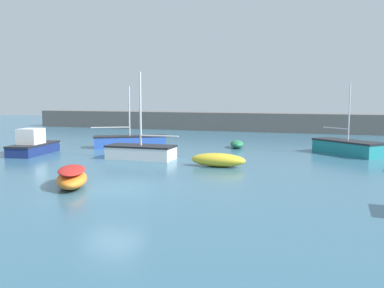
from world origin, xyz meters
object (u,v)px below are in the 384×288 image
(dinghy_near_pier, at_px, (237,144))
(mooring_buoy_yellow, at_px, (58,143))
(rowboat_with_red_cover, at_px, (72,177))
(sailboat_tall_mast, at_px, (141,151))
(sailboat_short_mast, at_px, (348,147))
(rowboat_blue_near, at_px, (218,160))
(motorboat_with_cabin, at_px, (33,145))
(sailboat_twin_hulled, at_px, (130,141))

(dinghy_near_pier, relative_size, mooring_buoy_yellow, 5.41)
(dinghy_near_pier, bearing_deg, rowboat_with_red_cover, 151.29)
(sailboat_tall_mast, xyz_separation_m, sailboat_short_mast, (12.77, 6.59, 0.03))
(rowboat_blue_near, height_order, mooring_buoy_yellow, rowboat_blue_near)
(rowboat_blue_near, height_order, sailboat_short_mast, sailboat_short_mast)
(rowboat_with_red_cover, bearing_deg, sailboat_short_mast, 111.12)
(rowboat_blue_near, xyz_separation_m, dinghy_near_pier, (-1.05, 9.27, -0.09))
(motorboat_with_cabin, distance_m, dinghy_near_pier, 15.24)
(dinghy_near_pier, bearing_deg, rowboat_blue_near, 170.04)
(rowboat_blue_near, bearing_deg, mooring_buoy_yellow, 157.56)
(rowboat_blue_near, bearing_deg, sailboat_twin_hulled, 142.75)
(dinghy_near_pier, bearing_deg, mooring_buoy_yellow, 85.41)
(rowboat_blue_near, xyz_separation_m, rowboat_with_red_cover, (-4.72, -7.54, 0.05))
(sailboat_tall_mast, height_order, dinghy_near_pier, sailboat_tall_mast)
(rowboat_blue_near, relative_size, motorboat_with_cabin, 0.68)
(sailboat_tall_mast, relative_size, dinghy_near_pier, 2.46)
(rowboat_blue_near, distance_m, sailboat_tall_mast, 5.74)
(sailboat_tall_mast, relative_size, sailboat_short_mast, 1.12)
(rowboat_with_red_cover, relative_size, sailboat_twin_hulled, 0.62)
(rowboat_with_red_cover, height_order, dinghy_near_pier, rowboat_with_red_cover)
(motorboat_with_cabin, relative_size, sailboat_short_mast, 0.95)
(rowboat_blue_near, distance_m, rowboat_with_red_cover, 8.89)
(sailboat_tall_mast, distance_m, sailboat_short_mast, 14.37)
(rowboat_with_red_cover, distance_m, sailboat_short_mast, 19.51)
(rowboat_with_red_cover, bearing_deg, motorboat_with_cabin, -164.23)
(sailboat_short_mast, height_order, mooring_buoy_yellow, sailboat_short_mast)
(rowboat_with_red_cover, bearing_deg, dinghy_near_pier, 136.40)
(sailboat_tall_mast, distance_m, mooring_buoy_yellow, 11.20)
(rowboat_blue_near, relative_size, sailboat_short_mast, 0.65)
(sailboat_tall_mast, distance_m, motorboat_with_cabin, 8.20)
(sailboat_short_mast, height_order, dinghy_near_pier, sailboat_short_mast)
(sailboat_tall_mast, relative_size, sailboat_twin_hulled, 1.00)
(motorboat_with_cabin, height_order, mooring_buoy_yellow, motorboat_with_cabin)
(rowboat_with_red_cover, xyz_separation_m, dinghy_near_pier, (3.67, 16.81, -0.14))
(rowboat_blue_near, relative_size, rowboat_with_red_cover, 0.93)
(rowboat_blue_near, height_order, dinghy_near_pier, rowboat_blue_near)
(sailboat_tall_mast, xyz_separation_m, motorboat_with_cabin, (-8.18, -0.45, 0.16))
(sailboat_twin_hulled, height_order, sailboat_short_mast, sailboat_short_mast)
(motorboat_with_cabin, relative_size, dinghy_near_pier, 2.08)
(rowboat_blue_near, xyz_separation_m, sailboat_twin_hulled, (-9.25, 6.84, 0.10))
(rowboat_blue_near, bearing_deg, sailboat_short_mast, 46.99)
(sailboat_tall_mast, xyz_separation_m, rowboat_with_red_cover, (0.87, -8.87, -0.04))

